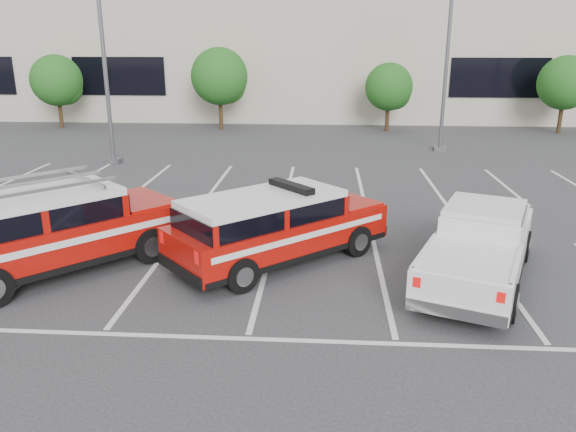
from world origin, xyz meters
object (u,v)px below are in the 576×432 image
light_pole_left (102,41)px  light_pole_mid (448,41)px  convention_building (311,47)px  ladder_suv (52,235)px  fire_chief_suv (276,231)px  tree_left (59,82)px  tree_right (566,85)px  tree_mid_left (221,78)px  white_pickup (479,252)px  tree_mid_right (390,89)px

light_pole_left → light_pole_mid: size_ratio=1.00×
convention_building → light_pole_mid: convention_building is taller
light_pole_left → ladder_suv: 13.12m
light_pole_left → fire_chief_suv: size_ratio=1.90×
tree_left → tree_right: same height
tree_right → light_pole_left: (-23.09, -10.05, 2.41)m
ladder_suv → tree_left: bearing=157.9°
tree_mid_left → ladder_suv: (-0.03, -22.05, -2.15)m
tree_mid_left → ladder_suv: size_ratio=0.86×
white_pickup → tree_left: bearing=154.2°
tree_left → light_pole_mid: light_pole_mid is taller
tree_mid_left → white_pickup: (9.75, -21.89, -2.38)m
convention_building → tree_mid_left: bearing=-117.4°
ladder_suv → convention_building: bearing=124.5°
tree_mid_right → light_pole_left: (-13.09, -10.05, 2.68)m
convention_building → tree_left: 18.11m
tree_mid_right → fire_chief_suv: size_ratio=0.74×
tree_left → light_pole_left: 12.43m
white_pickup → light_pole_mid: bearing=104.4°
convention_building → fire_chief_suv: size_ratio=11.14×
convention_building → tree_left: (-15.09, -9.82, -1.95)m
convention_building → tree_mid_left: convention_building is taller
tree_right → fire_chief_suv: 25.92m
fire_chief_suv → tree_mid_right: bearing=125.0°
convention_building → light_pole_mid: size_ratio=5.86×
tree_left → light_pole_left: bearing=-55.5°
tree_mid_right → fire_chief_suv: 21.75m
tree_left → light_pole_mid: (21.91, -6.05, 2.41)m
white_pickup → tree_mid_right: bearing=111.5°
tree_mid_left → ladder_suv: tree_mid_left is taller
tree_mid_right → ladder_suv: 24.28m
convention_building → ladder_suv: bearing=-99.1°
convention_building → tree_left: bearing=-146.9°
tree_mid_right → light_pole_left: light_pole_left is taller
white_pickup → tree_right: bearing=87.0°
tree_right → light_pole_left: size_ratio=0.43×
tree_right → light_pole_mid: bearing=-143.2°
tree_mid_right → ladder_suv: bearing=-114.4°
light_pole_left → tree_mid_right: bearing=37.5°
tree_mid_left → fire_chief_suv: (5.12, -21.12, -2.26)m
tree_mid_left → white_pickup: size_ratio=0.85×
tree_right → fire_chief_suv: bearing=-125.2°
convention_building → fire_chief_suv: 31.19m
tree_mid_left → tree_mid_right: (10.00, -0.00, -0.54)m
tree_left → tree_right: (30.00, 0.00, 0.00)m
tree_left → ladder_suv: bearing=-65.7°
tree_mid_right → light_pole_mid: light_pole_mid is taller
tree_left → ladder_suv: 24.28m
tree_mid_left → light_pole_mid: 13.53m
light_pole_mid → white_pickup: size_ratio=1.80×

